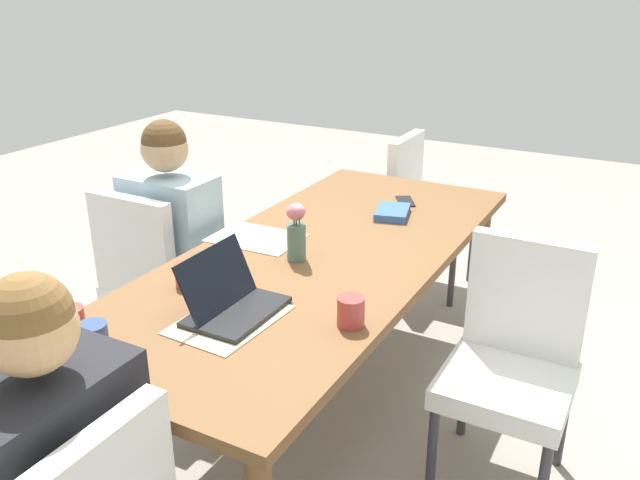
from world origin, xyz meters
name	(u,v)px	position (x,y,z in m)	size (l,w,h in m)	color
ground_plane	(320,411)	(0.00, 0.00, 0.00)	(10.00, 10.00, 0.00)	gray
dining_table	(320,269)	(0.00, 0.00, 0.67)	(2.19, 0.92, 0.75)	brown
chair_far_left_mid	(155,275)	(-0.07, 0.81, 0.50)	(0.44, 0.44, 0.90)	silver
person_far_left_mid	(176,266)	(0.00, 0.75, 0.53)	(0.36, 0.40, 1.19)	#2D2D33
chair_near_left_far	(514,353)	(0.03, -0.77, 0.50)	(0.44, 0.44, 0.90)	silver
chair_head_right_right_near	(422,206)	(1.40, 0.08, 0.50)	(0.44, 0.44, 0.90)	silver
flower_vase	(296,229)	(-0.11, 0.04, 0.87)	(0.07, 0.08, 0.22)	#4C6B60
placemat_head_left_left_near	(229,320)	(-0.62, -0.01, 0.75)	(0.36, 0.26, 0.00)	beige
placemat_far_left_mid	(257,238)	(0.00, 0.30, 0.75)	(0.36, 0.26, 0.00)	beige
laptop_head_left_left_near	(230,301)	(-0.58, 0.01, 0.79)	(0.32, 0.22, 0.20)	black
coffee_mug_near_left	(186,275)	(-0.49, 0.27, 0.79)	(0.07, 0.07, 0.08)	#AD3D38
coffee_mug_near_right	(351,312)	(-0.46, -0.36, 0.80)	(0.09, 0.09, 0.10)	#AD3D38
coffee_mug_centre_left	(93,339)	(-0.96, 0.21, 0.79)	(0.09, 0.09, 0.09)	#33477A
coffee_mug_centre_right	(71,321)	(-0.91, 0.36, 0.79)	(0.08, 0.08, 0.08)	#AD3D38
book_red_cover	(392,212)	(0.52, -0.09, 0.77)	(0.20, 0.14, 0.03)	#335693
phone_black	(405,201)	(0.73, -0.07, 0.75)	(0.15, 0.07, 0.01)	black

